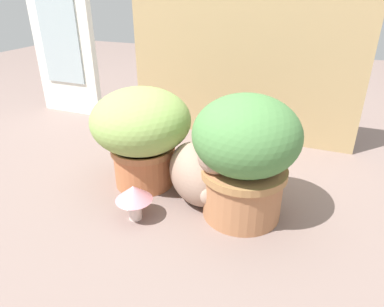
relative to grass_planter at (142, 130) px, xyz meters
The scene contains 7 objects.
ground_plane 0.24m from the grass_planter, ahead, with size 6.00×6.00×0.00m, color #7A665F.
cardboard_backdrop 0.64m from the grass_planter, 70.50° to the left, with size 1.11×0.03×0.75m, color tan.
window_panel_white 1.01m from the grass_planter, 144.90° to the left, with size 0.40×0.05×0.81m.
grass_planter is the anchor object (origin of this frame).
leafy_planter 0.41m from the grass_planter, ahead, with size 0.34×0.34×0.41m.
cat 0.27m from the grass_planter, 12.56° to the right, with size 0.32×0.32×0.32m.
mushroom_ornament_pink 0.27m from the grass_planter, 69.20° to the right, with size 0.12×0.12×0.12m.
Camera 1 is at (0.51, -1.01, 0.70)m, focal length 32.25 mm.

